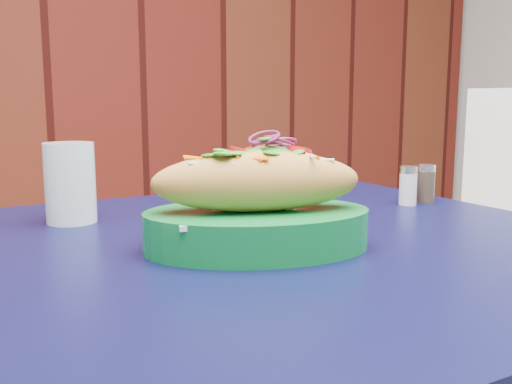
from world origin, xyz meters
TOP-DOWN VIEW (x-y plane):
  - cafe_table at (-0.10, 1.22)m, footprint 0.85×0.85m
  - banh_mi_basket at (-0.17, 1.18)m, footprint 0.32×0.27m
  - salad_plate at (0.02, 1.45)m, footprint 0.23×0.23m
  - water_glass at (-0.32, 1.46)m, footprint 0.07×0.07m
  - salt_shaker at (0.20, 1.29)m, footprint 0.03×0.03m
  - pepper_shaker at (0.25, 1.29)m, footprint 0.03×0.03m

SIDE VIEW (x-z plane):
  - cafe_table at x=-0.10m, z-range 0.29..1.04m
  - salt_shaker at x=0.20m, z-range 0.75..0.82m
  - pepper_shaker at x=0.25m, z-range 0.75..0.82m
  - salad_plate at x=0.02m, z-range 0.74..0.86m
  - banh_mi_basket at x=-0.17m, z-range 0.74..0.86m
  - water_glass at x=-0.32m, z-range 0.75..0.87m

